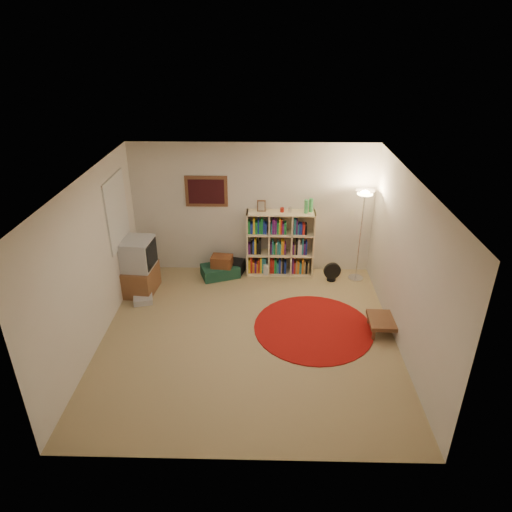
{
  "coord_description": "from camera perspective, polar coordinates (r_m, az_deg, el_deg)",
  "views": [
    {
      "loc": [
        0.25,
        -5.75,
        4.28
      ],
      "look_at": [
        0.1,
        0.6,
        1.1
      ],
      "focal_mm": 32.0,
      "sensor_mm": 36.0,
      "label": 1
    }
  ],
  "objects": [
    {
      "name": "duffel_bag",
      "position": [
        8.88,
        -2.73,
        -1.31
      ],
      "size": [
        0.43,
        0.39,
        0.25
      ],
      "rotation": [
        0.0,
        0.0,
        -0.27
      ],
      "color": "black",
      "rests_on": "ground"
    },
    {
      "name": "red_rug",
      "position": [
        7.4,
        7.18,
        -8.87
      ],
      "size": [
        1.89,
        1.89,
        0.02
      ],
      "color": "maroon",
      "rests_on": "ground"
    },
    {
      "name": "bookshelf",
      "position": [
        8.66,
        2.92,
        1.51
      ],
      "size": [
        1.27,
        0.37,
        1.52
      ],
      "rotation": [
        0.0,
        0.0,
        -0.01
      ],
      "color": "#FFE2AA",
      "rests_on": "ground"
    },
    {
      "name": "wicker_basket",
      "position": [
        8.64,
        -4.29,
        -0.67
      ],
      "size": [
        0.42,
        0.32,
        0.22
      ],
      "rotation": [
        0.0,
        0.0,
        -0.13
      ],
      "color": "#5E2D17",
      "rests_on": "suitcase"
    },
    {
      "name": "dvd_box",
      "position": [
        8.19,
        -13.94,
        -5.33
      ],
      "size": [
        0.38,
        0.34,
        0.11
      ],
      "rotation": [
        0.0,
        0.0,
        0.25
      ],
      "color": "#B6B5BA",
      "rests_on": "ground"
    },
    {
      "name": "suitcase",
      "position": [
        8.77,
        -4.5,
        -1.88
      ],
      "size": [
        0.8,
        0.65,
        0.22
      ],
      "rotation": [
        0.0,
        0.0,
        0.36
      ],
      "color": "#163E2D",
      "rests_on": "ground"
    },
    {
      "name": "paper_towel",
      "position": [
        8.76,
        1.29,
        -1.77
      ],
      "size": [
        0.12,
        0.12,
        0.23
      ],
      "rotation": [
        0.0,
        0.0,
        0.1
      ],
      "color": "white",
      "rests_on": "ground"
    },
    {
      "name": "floor_lamp",
      "position": [
        8.31,
        13.3,
        6.03
      ],
      "size": [
        0.42,
        0.42,
        1.76
      ],
      "rotation": [
        0.0,
        0.0,
        -0.3
      ],
      "color": "silver",
      "rests_on": "ground"
    },
    {
      "name": "side_table",
      "position": [
        7.43,
        15.94,
        -7.82
      ],
      "size": [
        0.55,
        0.55,
        0.25
      ],
      "rotation": [
        0.0,
        0.0,
        -0.03
      ],
      "color": "#542F1D",
      "rests_on": "ground"
    },
    {
      "name": "tv_stand",
      "position": [
        8.33,
        -14.3,
        -1.33
      ],
      "size": [
        0.55,
        0.74,
        1.02
      ],
      "rotation": [
        0.0,
        0.0,
        -0.09
      ],
      "color": "brown",
      "rests_on": "ground"
    },
    {
      "name": "room",
      "position": [
        6.54,
        -1.47,
        -0.89
      ],
      "size": [
        4.54,
        4.54,
        2.54
      ],
      "color": "#9D865C",
      "rests_on": "ground"
    },
    {
      "name": "floor_fan",
      "position": [
        8.67,
        9.49,
        -1.96
      ],
      "size": [
        0.33,
        0.2,
        0.37
      ],
      "rotation": [
        0.0,
        0.0,
        0.16
      ],
      "color": "black",
      "rests_on": "ground"
    }
  ]
}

